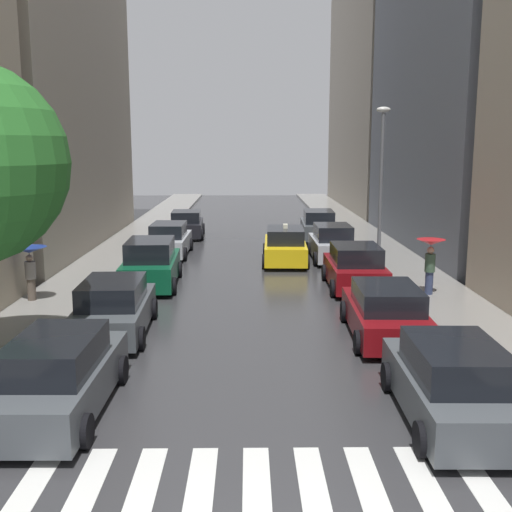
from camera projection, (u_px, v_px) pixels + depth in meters
The scene contains 21 objects.
ground_plane at pixel (251, 255), 30.58m from camera, with size 28.00×72.00×0.04m, color #323234.
sidewalk_left at pixel (118, 254), 30.49m from camera, with size 3.00×72.00×0.15m, color gray.
sidewalk_right at pixel (383, 253), 30.65m from camera, with size 3.00×72.00×0.15m, color gray.
crosswalk_stripes at pixel (257, 481), 10.10m from camera, with size 7.65×2.20×0.01m.
building_left_mid at pixel (32, 4), 31.27m from camera, with size 6.00×19.09×24.61m, color #9E9384.
building_right_mid at pixel (467, 66), 31.55m from camera, with size 6.00×18.04×18.56m, color slate.
building_right_far at pixel (382, 93), 51.57m from camera, with size 6.00×21.25×19.04m, color #9E9384.
parked_car_left_nearest at pixel (60, 376), 12.52m from camera, with size 2.03×4.69×1.66m.
parked_car_left_second at pixel (114, 309), 17.76m from camera, with size 2.18×4.62×1.62m.
parked_car_left_third at pixel (151, 264), 23.78m from camera, with size 2.25×4.66×1.82m.
parked_car_left_fourth at pixel (169, 240), 30.29m from camera, with size 2.01×4.45×1.62m.
parked_car_left_fifth at pixel (186, 225), 36.28m from camera, with size 2.17×4.08×1.56m.
parked_car_right_nearest at pixel (452, 384), 12.14m from camera, with size 2.14×4.51×1.64m.
parked_car_right_second at pixel (386, 313), 17.47m from camera, with size 2.22×4.63×1.53m.
parked_car_right_third at pixel (355, 268), 23.38m from camera, with size 2.17×4.20×1.68m.
parked_car_right_fourth at pixel (332, 244), 29.03m from camera, with size 2.05×4.17×1.70m.
parked_car_right_fifth at pixel (318, 226), 35.56m from camera, with size 2.19×4.66×1.67m.
taxi_midroad at pixel (285, 246), 28.52m from camera, with size 2.21×4.69×1.81m.
pedestrian_foreground at pixel (30, 259), 20.94m from camera, with size 1.16×1.16×1.83m.
pedestrian_by_kerb at pixel (430, 255), 21.77m from camera, with size 0.99×0.99×1.96m.
lamp_post_right at pixel (381, 175), 26.49m from camera, with size 0.60×0.28×6.77m.
Camera 1 is at (-0.13, -6.10, 5.40)m, focal length 43.68 mm.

